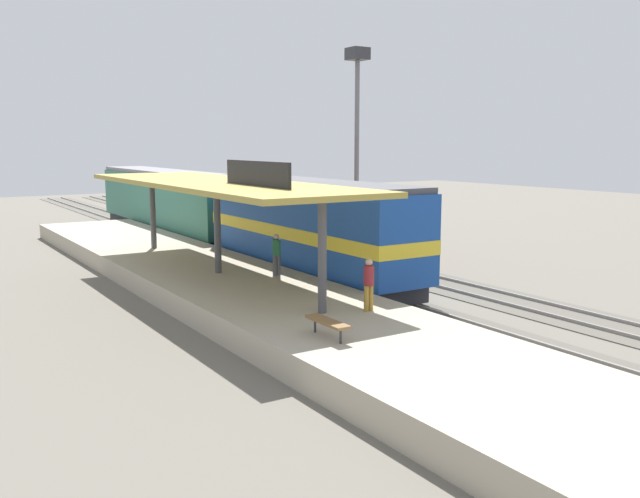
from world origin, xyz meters
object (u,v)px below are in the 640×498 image
at_px(platform_bench, 327,322).
at_px(passenger_carriage_single, 168,202).
at_px(person_walking, 369,282).
at_px(locomotive, 308,228).
at_px(freight_car, 325,220).
at_px(person_waiting, 276,252).
at_px(light_mast, 357,106).

relative_size(platform_bench, passenger_carriage_single, 0.08).
distance_m(platform_bench, person_walking, 3.38).
distance_m(locomotive, freight_car, 7.29).
relative_size(person_waiting, person_walking, 1.00).
height_order(platform_bench, person_waiting, person_waiting).
distance_m(light_mast, person_walking, 20.60).
bearing_deg(person_walking, platform_bench, -146.40).
distance_m(passenger_carriage_single, freight_car, 13.19).
distance_m(passenger_carriage_single, person_walking, 27.18).
bearing_deg(light_mast, passenger_carriage_single, 125.69).
distance_m(freight_car, light_mast, 7.34).
height_order(light_mast, person_walking, light_mast).
relative_size(light_mast, person_waiting, 6.84).
height_order(locomotive, person_waiting, locomotive).
relative_size(passenger_carriage_single, light_mast, 1.71).
xyz_separation_m(platform_bench, freight_car, (10.60, 16.47, 0.63)).
bearing_deg(person_walking, light_mast, 55.66).
bearing_deg(light_mast, locomotive, -137.52).
distance_m(light_mast, person_waiting, 15.58).
xyz_separation_m(passenger_carriage_single, person_walking, (-3.22, -26.99, -0.46)).
bearing_deg(light_mast, person_waiting, -138.75).
distance_m(platform_bench, person_waiting, 9.24).
distance_m(locomotive, person_waiting, 3.61).
relative_size(locomotive, passenger_carriage_single, 0.72).
bearing_deg(freight_car, person_walking, -118.13).
relative_size(passenger_carriage_single, person_waiting, 11.70).
xyz_separation_m(freight_car, person_waiting, (-7.43, -7.82, -0.12)).
height_order(platform_bench, person_walking, person_walking).
distance_m(locomotive, passenger_carriage_single, 18.00).
xyz_separation_m(locomotive, person_walking, (-3.22, -8.99, -0.56)).
height_order(passenger_carriage_single, person_waiting, passenger_carriage_single).
relative_size(platform_bench, light_mast, 0.15).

